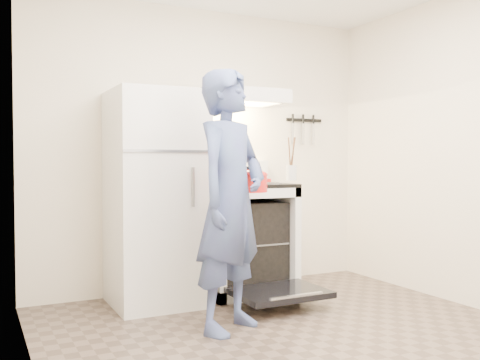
# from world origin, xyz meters

# --- Properties ---
(floor) EXTENTS (3.60, 3.60, 0.00)m
(floor) POSITION_xyz_m (0.00, 0.00, 0.00)
(floor) COLOR brown
(floor) RESTS_ON ground
(back_wall) EXTENTS (3.20, 0.02, 2.50)m
(back_wall) POSITION_xyz_m (0.00, 1.80, 1.25)
(back_wall) COLOR beige
(back_wall) RESTS_ON ground
(refrigerator) EXTENTS (0.70, 0.70, 1.70)m
(refrigerator) POSITION_xyz_m (-0.58, 1.45, 0.85)
(refrigerator) COLOR silver
(refrigerator) RESTS_ON floor
(stove_body) EXTENTS (0.76, 0.65, 0.92)m
(stove_body) POSITION_xyz_m (0.23, 1.48, 0.46)
(stove_body) COLOR silver
(stove_body) RESTS_ON floor
(cooktop) EXTENTS (0.76, 0.65, 0.03)m
(cooktop) POSITION_xyz_m (0.23, 1.48, 0.94)
(cooktop) COLOR black
(cooktop) RESTS_ON stove_body
(backsplash) EXTENTS (0.76, 0.07, 0.20)m
(backsplash) POSITION_xyz_m (0.23, 1.76, 1.05)
(backsplash) COLOR silver
(backsplash) RESTS_ON cooktop
(oven_door) EXTENTS (0.70, 0.54, 0.04)m
(oven_door) POSITION_xyz_m (0.23, 0.88, 0.12)
(oven_door) COLOR black
(oven_door) RESTS_ON floor
(oven_rack) EXTENTS (0.60, 0.52, 0.01)m
(oven_rack) POSITION_xyz_m (0.23, 1.48, 0.44)
(oven_rack) COLOR gray
(oven_rack) RESTS_ON stove_body
(range_hood) EXTENTS (0.76, 0.50, 0.12)m
(range_hood) POSITION_xyz_m (0.23, 1.55, 1.71)
(range_hood) COLOR silver
(range_hood) RESTS_ON back_wall
(knife_strip) EXTENTS (0.40, 0.02, 0.03)m
(knife_strip) POSITION_xyz_m (1.05, 1.79, 1.55)
(knife_strip) COLOR black
(knife_strip) RESTS_ON back_wall
(pizza_stone) EXTENTS (0.33, 0.33, 0.02)m
(pizza_stone) POSITION_xyz_m (0.24, 1.43, 0.45)
(pizza_stone) COLOR #957756
(pizza_stone) RESTS_ON oven_rack
(tea_kettle) EXTENTS (0.25, 0.20, 0.30)m
(tea_kettle) POSITION_xyz_m (0.05, 1.57, 1.10)
(tea_kettle) COLOR #B5B5BA
(tea_kettle) RESTS_ON cooktop
(utensil_jar) EXTENTS (0.10, 0.10, 0.13)m
(utensil_jar) POSITION_xyz_m (0.55, 1.22, 1.05)
(utensil_jar) COLOR silver
(utensil_jar) RESTS_ON cooktop
(person) EXTENTS (0.77, 0.69, 1.76)m
(person) POSITION_xyz_m (-0.33, 0.58, 0.88)
(person) COLOR navy
(person) RESTS_ON floor
(dutch_oven) EXTENTS (0.35, 0.28, 0.23)m
(dutch_oven) POSITION_xyz_m (-0.05, 0.86, 0.98)
(dutch_oven) COLOR red
(dutch_oven) RESTS_ON person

